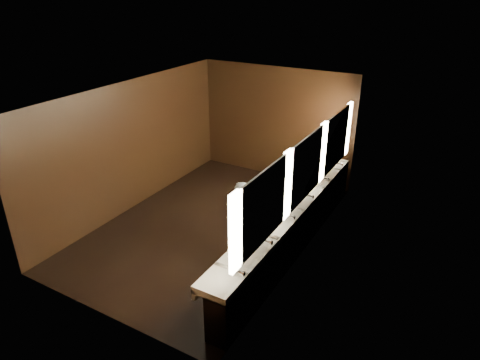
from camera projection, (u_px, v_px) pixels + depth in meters
The scene contains 10 objects.
floor at pixel (212, 226), 8.91m from camera, with size 6.00×6.00×0.00m, color black.
ceiling at pixel (207, 93), 7.72m from camera, with size 4.00×6.00×0.02m, color #2D2D2B.
wall_back at pixel (276, 123), 10.67m from camera, with size 4.00×0.02×2.80m, color black.
wall_front at pixel (91, 237), 5.96m from camera, with size 4.00×0.02×2.80m, color black.
wall_left at pixel (132, 146), 9.21m from camera, with size 0.02×6.00×2.80m, color black.
wall_right at pixel (306, 186), 7.42m from camera, with size 0.02×6.00×2.80m, color black.
sink_counter at pixel (292, 228), 7.90m from camera, with size 0.55×5.40×1.01m.
mirror_band at pixel (306, 168), 7.28m from camera, with size 0.06×5.03×1.15m.
person at pixel (240, 223), 7.46m from camera, with size 0.58×0.38×1.59m, color #99B6E5.
trash_bin at pixel (261, 257), 7.41m from camera, with size 0.37×0.37×0.58m, color black.
Camera 1 is at (4.30, -6.36, 4.65)m, focal length 32.00 mm.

